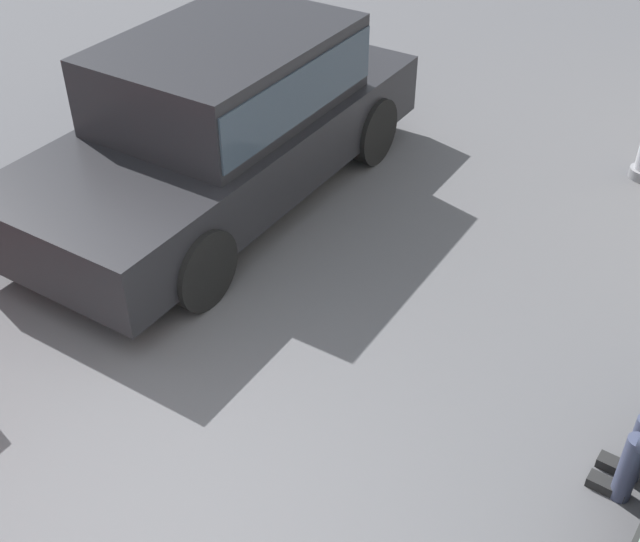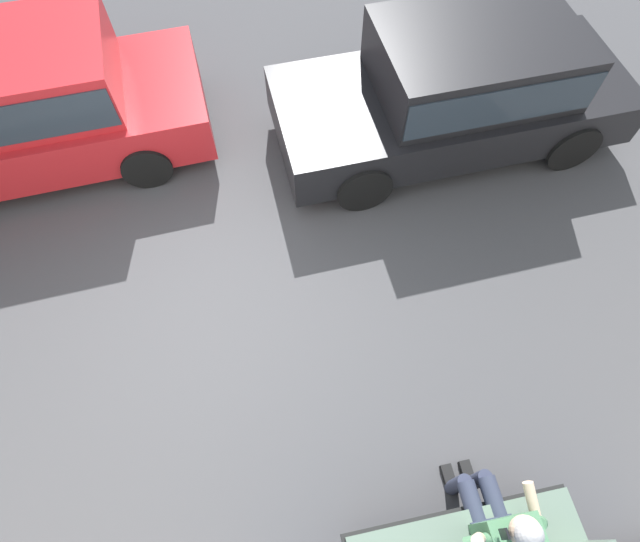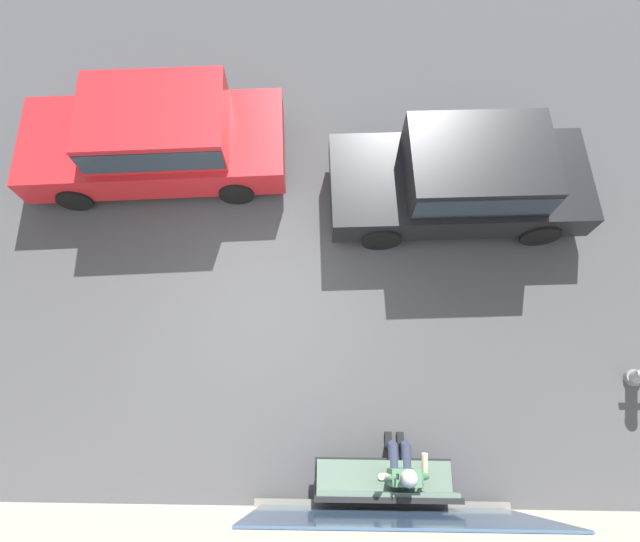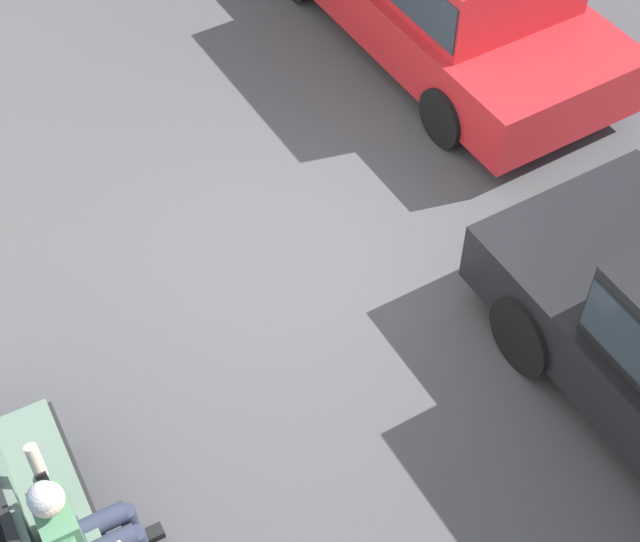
% 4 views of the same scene
% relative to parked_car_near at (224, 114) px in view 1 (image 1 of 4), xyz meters
% --- Properties ---
extents(ground_plane, '(60.00, 60.00, 0.00)m').
position_rel_parked_car_near_xyz_m(ground_plane, '(3.23, 1.85, -0.82)').
color(ground_plane, '#424244').
extents(parked_car_near, '(4.39, 2.02, 1.51)m').
position_rel_parked_car_near_xyz_m(parked_car_near, '(0.00, 0.00, 0.00)').
color(parked_car_near, black).
rests_on(parked_car_near, ground_plane).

